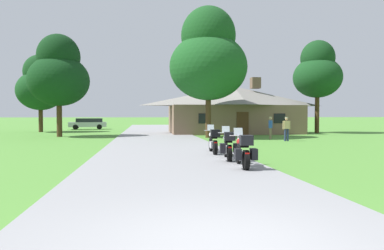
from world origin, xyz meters
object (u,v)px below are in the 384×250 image
motorcycle_silver_second_in_row (228,146)px  bystander_blue_shirt_near_lodge (270,127)px  bystander_tan_shirt_beside_signpost (287,128)px  tree_by_lodge_front (208,58)px  motorcycle_white_farthest_in_row (213,141)px  tree_right_of_lodge (317,72)px  tree_left_far (40,85)px  tree_left_near (59,74)px  motorcycle_red_nearest_to_camera (243,151)px  parked_silver_suv_far_left (88,123)px

motorcycle_silver_second_in_row → bystander_blue_shirt_near_lodge: bystander_blue_shirt_near_lodge is taller
bystander_tan_shirt_beside_signpost → tree_by_lodge_front: 8.42m
motorcycle_white_farthest_in_row → tree_right_of_lodge: size_ratio=0.22×
tree_left_far → motorcycle_silver_second_in_row: bearing=-60.8°
tree_by_lodge_front → tree_left_near: size_ratio=1.22×
bystander_blue_shirt_near_lodge → tree_left_near: 17.83m
bystander_blue_shirt_near_lodge → tree_right_of_lodge: size_ratio=0.18×
bystander_tan_shirt_beside_signpost → tree_right_of_lodge: (7.49, 9.92, 5.23)m
motorcycle_red_nearest_to_camera → tree_by_lodge_front: 17.16m
motorcycle_white_farthest_in_row → bystander_tan_shirt_beside_signpost: bearing=50.9°
bystander_blue_shirt_near_lodge → parked_silver_suv_far_left: bystander_blue_shirt_near_lodge is taller
bystander_tan_shirt_beside_signpost → tree_left_far: size_ratio=0.20×
tree_left_near → tree_by_lodge_front: bearing=-13.3°
bystander_blue_shirt_near_lodge → tree_right_of_lodge: 12.42m
motorcycle_white_farthest_in_row → bystander_tan_shirt_beside_signpost: bystander_tan_shirt_beside_signpost is taller
bystander_blue_shirt_near_lodge → parked_silver_suv_far_left: size_ratio=0.35×
tree_right_of_lodge → tree_left_near: size_ratio=1.09×
motorcycle_red_nearest_to_camera → parked_silver_suv_far_left: bearing=112.9°
parked_silver_suv_far_left → motorcycle_white_farthest_in_row: bearing=-168.4°
bystander_tan_shirt_beside_signpost → tree_by_lodge_front: size_ratio=0.16×
motorcycle_red_nearest_to_camera → tree_left_far: bearing=123.3°
tree_by_lodge_front → parked_silver_suv_far_left: tree_by_lodge_front is taller
tree_left_near → motorcycle_white_farthest_in_row: bearing=-54.8°
motorcycle_red_nearest_to_camera → tree_by_lodge_front: bearing=89.5°
tree_left_far → bystander_tan_shirt_beside_signpost: bearing=-37.1°
motorcycle_white_farthest_in_row → bystander_blue_shirt_near_lodge: size_ratio=1.24×
bystander_blue_shirt_near_lodge → tree_right_of_lodge: (7.93, 7.99, 5.23)m
bystander_blue_shirt_near_lodge → tree_left_near: (-16.47, 5.27, 4.34)m
tree_left_far → motorcycle_red_nearest_to_camera: bearing=-62.6°
motorcycle_silver_second_in_row → bystander_blue_shirt_near_lodge: size_ratio=1.23×
motorcycle_white_farthest_in_row → parked_silver_suv_far_left: (-10.24, 29.50, 0.16)m
motorcycle_silver_second_in_row → bystander_tan_shirt_beside_signpost: (6.57, 9.71, 0.34)m
motorcycle_silver_second_in_row → tree_right_of_lodge: bearing=62.4°
motorcycle_silver_second_in_row → tree_right_of_lodge: tree_right_of_lodge is taller
motorcycle_red_nearest_to_camera → parked_silver_suv_far_left: 35.46m
motorcycle_red_nearest_to_camera → bystander_blue_shirt_near_lodge: bystander_blue_shirt_near_lodge is taller
bystander_tan_shirt_beside_signpost → tree_right_of_lodge: size_ratio=0.18×
tree_by_lodge_front → motorcycle_silver_second_in_row: bearing=-97.4°
tree_left_far → motorcycle_white_farthest_in_row: bearing=-58.5°
motorcycle_white_farthest_in_row → tree_right_of_lodge: tree_right_of_lodge is taller
motorcycle_red_nearest_to_camera → tree_right_of_lodge: size_ratio=0.22×
motorcycle_white_farthest_in_row → bystander_blue_shirt_near_lodge: bystander_blue_shirt_near_lodge is taller
motorcycle_silver_second_in_row → tree_left_far: bearing=127.3°
motorcycle_silver_second_in_row → motorcycle_white_farthest_in_row: 2.39m
tree_left_far → tree_left_near: tree_left_near is taller
tree_left_far → parked_silver_suv_far_left: tree_left_far is taller
tree_left_far → tree_by_lodge_front: bearing=-35.5°
motorcycle_silver_second_in_row → tree_left_near: tree_left_near is taller
tree_by_lodge_front → tree_left_near: tree_by_lodge_front is taller
motorcycle_red_nearest_to_camera → tree_right_of_lodge: tree_right_of_lodge is taller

